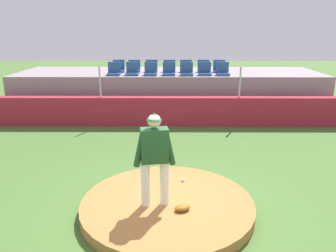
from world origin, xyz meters
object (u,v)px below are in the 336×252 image
at_px(baseball, 183,180).
at_px(fielding_glove, 182,208).
at_px(stadium_chair_11, 186,68).
at_px(stadium_chair_3, 169,71).
at_px(stadium_chair_4, 187,71).
at_px(pitcher, 155,153).
at_px(stadium_chair_13, 219,68).
at_px(stadium_chair_10, 170,68).
at_px(stadium_chair_12, 204,68).
at_px(stadium_chair_2, 151,71).
at_px(stadium_chair_0, 114,71).
at_px(stadium_chair_9, 152,68).
at_px(stadium_chair_8, 134,68).
at_px(stadium_chair_5, 205,71).
at_px(stadium_chair_7, 119,68).
at_px(stadium_chair_1, 132,71).
at_px(stadium_chair_6, 223,71).

distance_m(baseball, fielding_glove, 1.20).
bearing_deg(stadium_chair_11, stadium_chair_3, 52.99).
bearing_deg(stadium_chair_4, pitcher, 82.74).
height_order(baseball, stadium_chair_13, stadium_chair_13).
height_order(stadium_chair_10, stadium_chair_12, same).
bearing_deg(stadium_chair_2, stadium_chair_0, -0.39).
xyz_separation_m(stadium_chair_0, stadium_chair_13, (4.19, 0.91, 0.00)).
relative_size(pitcher, baseball, 24.35).
distance_m(pitcher, fielding_glove, 1.13).
distance_m(pitcher, stadium_chair_9, 8.19).
distance_m(stadium_chair_4, stadium_chair_13, 1.66).
bearing_deg(stadium_chair_8, baseball, 103.88).
bearing_deg(stadium_chair_8, stadium_chair_5, 163.16).
bearing_deg(pitcher, stadium_chair_10, 79.23).
xyz_separation_m(stadium_chair_7, stadium_chair_11, (2.78, 0.01, 0.00)).
height_order(stadium_chair_0, stadium_chair_12, same).
bearing_deg(stadium_chair_0, stadium_chair_5, -179.46).
bearing_deg(stadium_chair_11, stadium_chair_12, 177.68).
bearing_deg(stadium_chair_2, fielding_glove, 97.49).
distance_m(stadium_chair_5, stadium_chair_9, 2.29).
bearing_deg(stadium_chair_3, stadium_chair_2, 1.95).
height_order(baseball, stadium_chair_4, stadium_chair_4).
bearing_deg(stadium_chair_13, stadium_chair_3, 23.47).
bearing_deg(stadium_chair_11, stadium_chair_9, 0.25).
distance_m(stadium_chair_0, stadium_chair_8, 1.12).
bearing_deg(stadium_chair_8, stadium_chair_3, 148.71).
bearing_deg(fielding_glove, stadium_chair_13, 54.30).
relative_size(stadium_chair_3, stadium_chair_9, 1.00).
xyz_separation_m(pitcher, stadium_chair_8, (-1.20, 8.12, 0.56)).
distance_m(stadium_chair_4, stadium_chair_7, 2.92).
distance_m(stadium_chair_10, stadium_chair_12, 1.40).
relative_size(stadium_chair_1, stadium_chair_10, 1.00).
relative_size(stadium_chair_3, stadium_chair_10, 1.00).
distance_m(stadium_chair_0, stadium_chair_9, 1.68).
bearing_deg(stadium_chair_4, baseball, 86.73).
bearing_deg(stadium_chair_13, stadium_chair_1, 14.09).
height_order(pitcher, stadium_chair_0, stadium_chair_0).
xyz_separation_m(stadium_chair_8, stadium_chair_10, (1.45, 0.00, 0.00)).
relative_size(stadium_chair_3, stadium_chair_12, 1.00).
relative_size(stadium_chair_1, stadium_chair_4, 1.00).
distance_m(stadium_chair_0, stadium_chair_3, 2.12).
height_order(stadium_chair_0, stadium_chair_10, same).
xyz_separation_m(stadium_chair_6, stadium_chair_9, (-2.80, 0.90, 0.00)).
bearing_deg(stadium_chair_11, stadium_chair_0, 18.39).
xyz_separation_m(pitcher, stadium_chair_3, (0.24, 7.24, 0.56)).
bearing_deg(stadium_chair_13, stadium_chair_6, 90.37).
bearing_deg(stadium_chair_10, stadium_chair_13, -179.33).
relative_size(stadium_chair_10, stadium_chair_11, 1.00).
distance_m(baseball, stadium_chair_8, 7.51).
bearing_deg(stadium_chair_8, stadium_chair_6, 166.25).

